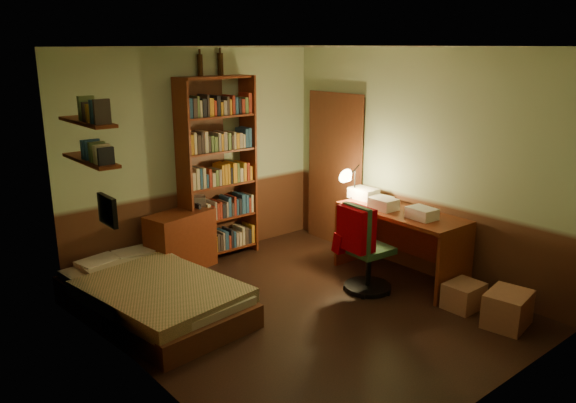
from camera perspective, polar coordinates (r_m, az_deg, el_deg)
floor at (r=5.85m, az=1.60°, el=-11.05°), size 3.50×4.00×0.02m
ceiling at (r=5.24m, az=1.82°, el=15.55°), size 3.50×4.00×0.02m
wall_back at (r=7.00m, az=-9.33°, el=4.50°), size 3.50×0.02×2.60m
wall_left at (r=4.47m, az=-15.43°, el=-2.00°), size 0.02×4.00×2.60m
wall_right at (r=6.67m, az=13.10°, el=3.79°), size 0.02×4.00×2.60m
wall_front at (r=4.18m, az=20.37°, el=-3.63°), size 3.50×0.02×2.60m
doorway at (r=7.54m, az=4.91°, el=3.10°), size 0.06×0.90×2.00m
door_trim at (r=7.52m, az=4.72°, el=3.07°), size 0.02×0.98×2.08m
bed at (r=5.86m, az=-13.70°, el=-8.06°), size 1.29×2.16×0.61m
dresser at (r=6.84m, az=-10.82°, el=-3.99°), size 0.87×0.56×0.72m
mini_stereo at (r=6.96m, az=-9.34°, el=0.03°), size 0.27×0.24×0.12m
bookshelf at (r=7.00m, az=-7.16°, el=3.21°), size 1.00×0.39×2.27m
bottle_left at (r=6.87m, az=-8.93°, el=13.52°), size 0.09×0.09×0.25m
bottle_right at (r=7.03m, az=-6.88°, el=13.68°), size 0.07×0.07×0.26m
desk at (r=6.58m, az=11.30°, el=-4.36°), size 0.67×1.53×0.81m
paper_stack at (r=6.91m, az=7.68°, el=0.82°), size 0.25×0.33×0.13m
desk_lamp at (r=6.87m, az=6.82°, el=2.88°), size 0.22×0.22×0.62m
office_chair at (r=6.19m, az=8.25°, el=-4.83°), size 0.51×0.45×0.95m
red_jacket at (r=6.06m, az=6.98°, el=1.78°), size 0.23×0.40×0.47m
wall_shelf_lower at (r=5.44m, az=-19.42°, el=3.97°), size 0.20×0.90×0.03m
wall_shelf_upper at (r=5.38m, az=-19.75°, el=7.62°), size 0.20×0.90×0.03m
framed_picture at (r=5.03m, az=-17.87°, el=-0.87°), size 0.04×0.32×0.26m
cardboard_box_a at (r=5.87m, az=21.41°, el=-10.14°), size 0.51×0.44×0.34m
cardboard_box_b at (r=6.11m, az=17.41°, el=-9.11°), size 0.38×0.31×0.27m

